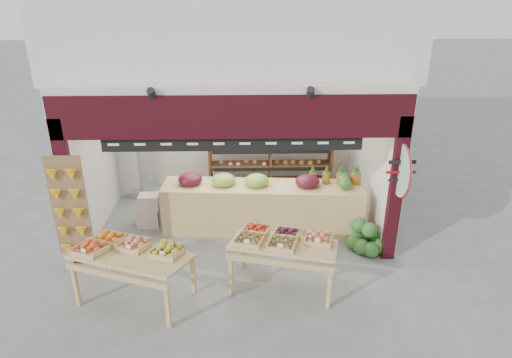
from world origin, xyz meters
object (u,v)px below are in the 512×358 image
(mid_counter, at_px, (262,206))
(display_table_right, at_px, (280,241))
(refrigerator, at_px, (131,153))
(cardboard_stack, at_px, (161,213))
(display_table_left, at_px, (128,251))
(back_shelving, at_px, (270,151))
(watermelon_pile, at_px, (366,240))

(mid_counter, bearing_deg, display_table_right, -82.66)
(refrigerator, distance_m, display_table_right, 4.79)
(cardboard_stack, height_order, display_table_left, display_table_left)
(refrigerator, bearing_deg, mid_counter, -13.11)
(cardboard_stack, xyz_separation_m, display_table_right, (2.27, -2.02, 0.56))
(mid_counter, bearing_deg, cardboard_stack, 173.24)
(mid_counter, bearing_deg, back_shelving, 81.24)
(watermelon_pile, bearing_deg, display_table_left, -162.97)
(back_shelving, bearing_deg, display_table_right, -90.41)
(display_table_right, height_order, watermelon_pile, display_table_right)
(display_table_left, height_order, display_table_right, display_table_left)
(refrigerator, xyz_separation_m, display_table_right, (3.14, -3.61, -0.15))
(watermelon_pile, bearing_deg, refrigerator, 151.46)
(display_table_left, distance_m, watermelon_pile, 4.24)
(back_shelving, relative_size, watermelon_pile, 3.87)
(display_table_left, bearing_deg, cardboard_stack, 88.05)
(display_table_right, bearing_deg, mid_counter, 97.34)
(refrigerator, xyz_separation_m, watermelon_pile, (4.81, -2.61, -0.76))
(mid_counter, distance_m, display_table_left, 2.94)
(back_shelving, relative_size, mid_counter, 0.71)
(back_shelving, xyz_separation_m, display_table_right, (-0.02, -3.43, -0.24))
(cardboard_stack, bearing_deg, watermelon_pile, -14.69)
(mid_counter, distance_m, watermelon_pile, 2.08)
(back_shelving, distance_m, mid_counter, 1.75)
(refrigerator, relative_size, mid_counter, 0.49)
(mid_counter, height_order, display_table_right, mid_counter)
(refrigerator, xyz_separation_m, cardboard_stack, (0.88, -1.58, -0.71))
(back_shelving, bearing_deg, refrigerator, 176.83)
(mid_counter, relative_size, display_table_right, 2.14)
(back_shelving, bearing_deg, watermelon_pile, -56.09)
(display_table_right, xyz_separation_m, watermelon_pile, (1.66, 0.99, -0.61))
(refrigerator, bearing_deg, display_table_left, -59.31)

